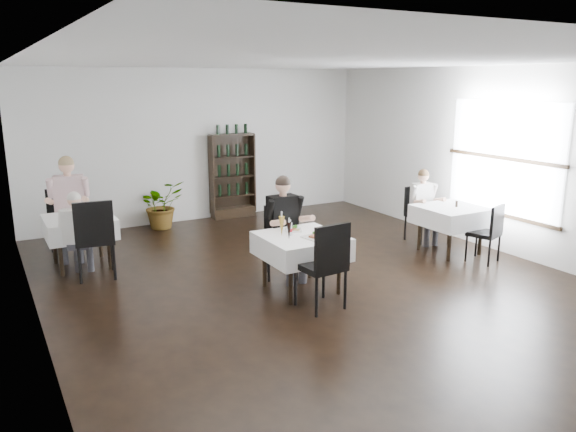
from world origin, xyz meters
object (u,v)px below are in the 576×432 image
object	(u,v)px
diner_main	(286,220)
wine_shelf	(233,177)
potted_tree	(161,205)
main_table	(301,246)

from	to	relation	value
diner_main	wine_shelf	bearing A→B (deg)	77.36
potted_tree	main_table	bearing A→B (deg)	-81.00
potted_tree	diner_main	world-z (taller)	diner_main
main_table	diner_main	size ratio (longest dim) A/B	0.70
main_table	diner_main	bearing A→B (deg)	84.69
wine_shelf	diner_main	distance (m)	3.89
wine_shelf	main_table	xyz separation A→B (m)	(-0.90, -4.31, -0.23)
wine_shelf	diner_main	size ratio (longest dim) A/B	1.18
main_table	wine_shelf	bearing A→B (deg)	78.22
main_table	potted_tree	world-z (taller)	potted_tree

